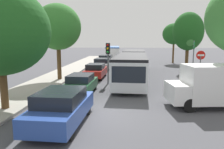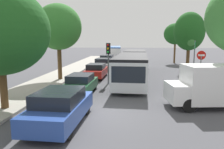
{
  "view_description": "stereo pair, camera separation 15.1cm",
  "coord_description": "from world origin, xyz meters",
  "views": [
    {
      "loc": [
        1.29,
        -10.36,
        3.61
      ],
      "look_at": [
        0.2,
        5.01,
        1.2
      ],
      "focal_mm": 35.0,
      "sensor_mm": 36.0,
      "label": 1
    },
    {
      "loc": [
        1.44,
        -10.35,
        3.61
      ],
      "look_at": [
        0.2,
        5.01,
        1.2
      ],
      "focal_mm": 35.0,
      "sensor_mm": 36.0,
      "label": 2
    }
  ],
  "objects": [
    {
      "name": "kerb_strip_left",
      "position": [
        -5.67,
        16.71,
        0.07
      ],
      "size": [
        3.2,
        43.42,
        0.14
      ],
      "primitive_type": "cube",
      "color": "#9E998E",
      "rests_on": "ground"
    },
    {
      "name": "queued_car_green",
      "position": [
        -1.86,
        4.04,
        0.68
      ],
      "size": [
        1.82,
        3.95,
        1.35
      ],
      "rotation": [
        0.0,
        0.0,
        1.53
      ],
      "color": "#236638",
      "rests_on": "ground"
    },
    {
      "name": "ground_plane",
      "position": [
        0.0,
        0.0,
        0.0
      ],
      "size": [
        200.0,
        200.0,
        0.0
      ],
      "primitive_type": "plane",
      "color": "#47474C"
    },
    {
      "name": "queued_car_tan",
      "position": [
        -1.87,
        21.4,
        0.76
      ],
      "size": [
        2.03,
        4.42,
        1.51
      ],
      "rotation": [
        0.0,
        0.0,
        1.53
      ],
      "color": "tan",
      "rests_on": "ground"
    },
    {
      "name": "tree_right_far",
      "position": [
        8.65,
        25.39,
        4.54
      ],
      "size": [
        3.61,
        3.61,
        6.3
      ],
      "color": "#51381E",
      "rests_on": "ground"
    },
    {
      "name": "city_bus_rear",
      "position": [
        -1.67,
        33.42,
        1.4
      ],
      "size": [
        3.07,
        11.36,
        2.42
      ],
      "rotation": [
        0.0,
        0.0,
        1.62
      ],
      "color": "silver",
      "rests_on": "ground"
    },
    {
      "name": "queued_car_red",
      "position": [
        -1.76,
        10.36,
        0.7
      ],
      "size": [
        1.87,
        4.07,
        1.39
      ],
      "rotation": [
        0.0,
        0.0,
        1.53
      ],
      "color": "#B21E19",
      "rests_on": "ground"
    },
    {
      "name": "queued_car_blue",
      "position": [
        -1.5,
        -1.53,
        0.77
      ],
      "size": [
        2.06,
        4.48,
        1.53
      ],
      "rotation": [
        0.0,
        0.0,
        1.53
      ],
      "color": "#284799",
      "rests_on": "ground"
    },
    {
      "name": "tree_right_mid",
      "position": [
        8.18,
        15.48,
        4.51
      ],
      "size": [
        3.47,
        3.47,
        6.8
      ],
      "color": "#51381E",
      "rests_on": "ground"
    },
    {
      "name": "queued_car_silver",
      "position": [
        -1.77,
        15.97,
        0.74
      ],
      "size": [
        1.97,
        4.29,
        1.46
      ],
      "rotation": [
        0.0,
        0.0,
        1.53
      ],
      "color": "#B7BABF",
      "rests_on": "ground"
    },
    {
      "name": "tree_left_mid",
      "position": [
        -4.85,
        8.82,
        4.77
      ],
      "size": [
        4.08,
        4.08,
        6.8
      ],
      "color": "#51381E",
      "rests_on": "ground"
    },
    {
      "name": "no_entry_sign",
      "position": [
        7.01,
        7.18,
        1.88
      ],
      "size": [
        0.7,
        0.08,
        2.82
      ],
      "rotation": [
        0.0,
        0.0,
        -1.57
      ],
      "color": "#56595E",
      "rests_on": "ground"
    },
    {
      "name": "traffic_light",
      "position": [
        -0.33,
        7.75,
        2.5
      ],
      "size": [
        0.35,
        0.38,
        3.4
      ],
      "rotation": [
        0.0,
        0.0,
        -1.7
      ],
      "color": "#56595E",
      "rests_on": "ground"
    },
    {
      "name": "white_van",
      "position": [
        6.22,
        1.61,
        1.24
      ],
      "size": [
        5.19,
        2.52,
        2.31
      ],
      "rotation": [
        0.0,
        0.0,
        3.26
      ],
      "color": "white",
      "rests_on": "ground"
    },
    {
      "name": "articulated_bus",
      "position": [
        1.82,
        11.26,
        1.4
      ],
      "size": [
        3.36,
        16.41,
        2.42
      ],
      "rotation": [
        0.0,
        0.0,
        -1.63
      ],
      "color": "silver",
      "rests_on": "ground"
    },
    {
      "name": "direction_sign_post",
      "position": [
        7.6,
        11.06,
        2.55
      ],
      "size": [
        0.37,
        1.38,
        3.6
      ],
      "rotation": [
        0.0,
        0.0,
        2.92
      ],
      "color": "#56595E",
      "rests_on": "ground"
    }
  ]
}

